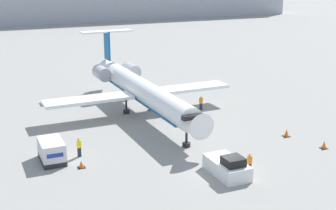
{
  "coord_description": "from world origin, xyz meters",
  "views": [
    {
      "loc": [
        -18.84,
        -31.45,
        16.99
      ],
      "look_at": [
        0.0,
        11.66,
        2.99
      ],
      "focal_mm": 50.0,
      "sensor_mm": 36.0,
      "label": 1
    }
  ],
  "objects": [
    {
      "name": "airplane_main",
      "position": [
        -0.3,
        19.24,
        3.0
      ],
      "size": [
        22.96,
        28.91,
        8.36
      ],
      "color": "white",
      "rests_on": "ground"
    },
    {
      "name": "worker_by_wing",
      "position": [
        6.94,
        17.42,
        0.88
      ],
      "size": [
        0.4,
        0.24,
        1.69
      ],
      "color": "#232838",
      "rests_on": "ground"
    },
    {
      "name": "pushback_tug",
      "position": [
        0.28,
        -0.18,
        0.75
      ],
      "size": [
        2.32,
        4.52,
        1.97
      ],
      "color": "silver",
      "rests_on": "ground"
    },
    {
      "name": "traffic_cone_mid",
      "position": [
        11.96,
        1.23,
        0.36
      ],
      "size": [
        0.66,
        0.66,
        0.76
      ],
      "color": "black",
      "rests_on": "ground"
    },
    {
      "name": "traffic_cone_right",
      "position": [
        10.68,
        5.41,
        0.38
      ],
      "size": [
        0.69,
        0.69,
        0.8
      ],
      "color": "black",
      "rests_on": "ground"
    },
    {
      "name": "luggage_cart",
      "position": [
        -12.77,
        8.7,
        0.99
      ],
      "size": [
        2.03,
        3.59,
        1.98
      ],
      "color": "#232326",
      "rests_on": "ground"
    },
    {
      "name": "traffic_cone_left",
      "position": [
        -10.68,
        6.21,
        0.31
      ],
      "size": [
        0.65,
        0.65,
        0.66
      ],
      "color": "black",
      "rests_on": "ground"
    },
    {
      "name": "ground_plane",
      "position": [
        0.0,
        0.0,
        0.0
      ],
      "size": [
        600.0,
        600.0,
        0.0
      ],
      "primitive_type": "plane",
      "color": "gray"
    },
    {
      "name": "worker_on_apron",
      "position": [
        -10.25,
        8.75,
        0.97
      ],
      "size": [
        0.4,
        0.26,
        1.84
      ],
      "color": "#232838",
      "rests_on": "ground"
    },
    {
      "name": "worker_near_tug",
      "position": [
        2.19,
        -0.61,
        0.94
      ],
      "size": [
        0.4,
        0.25,
        1.79
      ],
      "color": "#232838",
      "rests_on": "ground"
    }
  ]
}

